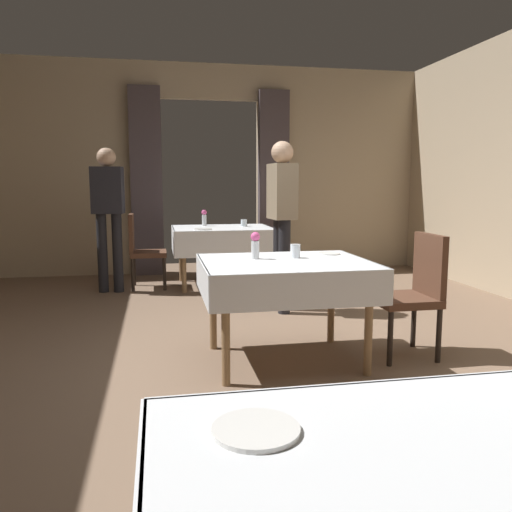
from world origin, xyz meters
The scene contains 15 objects.
ground centered at (0.00, 0.00, 0.00)m, with size 10.08×10.08×0.00m, color #7A604C.
wall_back centered at (0.00, 4.18, 1.52)m, with size 6.40×0.27×3.00m.
dining_table_mid centered at (0.12, 0.11, 0.66)m, with size 1.21×1.01×0.75m.
dining_table_far centered at (0.03, 3.08, 0.65)m, with size 1.25×1.00×0.75m.
chair_mid_right centered at (1.11, 0.05, 0.52)m, with size 0.44×0.44×0.93m.
chair_far_left centered at (-0.98, 3.07, 0.52)m, with size 0.44×0.44×0.93m.
plate_near_b centered at (-0.57, -2.41, 0.76)m, with size 0.20×0.20×0.01m, color white.
flower_vase_mid centered at (-0.07, 0.24, 0.86)m, with size 0.07×0.07×0.20m.
glass_mid_b centered at (0.23, 0.24, 0.80)m, with size 0.08×0.08×0.10m, color silver.
plate_mid_c centered at (0.55, 0.39, 0.76)m, with size 0.18×0.18×0.01m, color white.
flower_vase_far centered at (-0.17, 3.37, 0.86)m, with size 0.07×0.07×0.21m.
glass_far_b centered at (0.33, 3.17, 0.80)m, with size 0.08×0.08×0.09m, color silver.
plate_far_c centered at (-0.24, 2.78, 0.76)m, with size 0.22×0.22×0.01m, color white.
person_waiter_by_doorway centered at (0.45, 1.58, 1.02)m, with size 0.25×0.38×1.72m.
person_diner_standing_aside centered at (-1.35, 2.90, 1.02)m, with size 0.38×0.26×1.72m.
Camera 1 is at (-0.77, -3.48, 1.30)m, focal length 36.34 mm.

